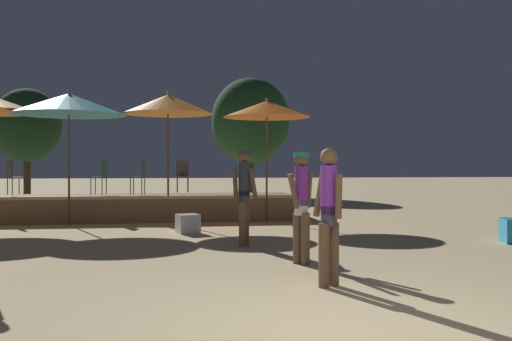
{
  "coord_description": "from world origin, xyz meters",
  "views": [
    {
      "loc": [
        -1.54,
        -4.73,
        1.44
      ],
      "look_at": [
        0.0,
        6.1,
        1.34
      ],
      "focal_mm": 40.0,
      "sensor_mm": 36.0,
      "label": 1
    }
  ],
  "objects": [
    {
      "name": "ground_plane",
      "position": [
        0.0,
        0.0,
        0.0
      ],
      "size": [
        120.0,
        120.0,
        0.0
      ],
      "primitive_type": "plane",
      "color": "#D1B784"
    },
    {
      "name": "wooden_deck",
      "position": [
        -2.46,
        11.23,
        0.3
      ],
      "size": [
        8.58,
        3.08,
        0.68
      ],
      "color": "olive",
      "rests_on": "ground"
    },
    {
      "name": "patio_umbrella_0",
      "position": [
        -4.07,
        9.47,
        2.91
      ],
      "size": [
        2.73,
        2.73,
        3.25
      ],
      "color": "brown",
      "rests_on": "ground"
    },
    {
      "name": "patio_umbrella_1",
      "position": [
        -1.71,
        9.78,
        2.98
      ],
      "size": [
        2.26,
        2.26,
        3.3
      ],
      "color": "brown",
      "rests_on": "ground"
    },
    {
      "name": "patio_umbrella_2",
      "position": [
        0.79,
        9.7,
        2.88
      ],
      "size": [
        2.24,
        2.24,
        3.18
      ],
      "color": "brown",
      "rests_on": "ground"
    },
    {
      "name": "cube_seat_1",
      "position": [
        -1.27,
        7.47,
        0.2
      ],
      "size": [
        0.55,
        0.55,
        0.4
      ],
      "rotation": [
        0.0,
        0.0,
        0.28
      ],
      "color": "white",
      "rests_on": "ground"
    },
    {
      "name": "person_1",
      "position": [
        0.28,
        3.4,
        0.91
      ],
      "size": [
        0.46,
        0.34,
        1.64
      ],
      "rotation": [
        0.0,
        0.0,
        2.16
      ],
      "color": "brown",
      "rests_on": "ground"
    },
    {
      "name": "person_2",
      "position": [
        -0.32,
        5.37,
        0.97
      ],
      "size": [
        0.46,
        0.28,
        1.72
      ],
      "rotation": [
        0.0,
        0.0,
        1.13
      ],
      "color": "brown",
      "rests_on": "ground"
    },
    {
      "name": "person_3",
      "position": [
        0.27,
        1.84,
        0.88
      ],
      "size": [
        0.3,
        0.45,
        1.65
      ],
      "rotation": [
        0.0,
        0.0,
        3.65
      ],
      "color": "brown",
      "rests_on": "ground"
    },
    {
      "name": "bistro_chair_0",
      "position": [
        -2.42,
        10.49,
        1.22
      ],
      "size": [
        0.42,
        0.41,
        0.9
      ],
      "rotation": [
        0.0,
        0.0,
        4.52
      ],
      "color": "#1E4C47",
      "rests_on": "wooden_deck"
    },
    {
      "name": "bistro_chair_1",
      "position": [
        -5.7,
        10.69,
        1.22
      ],
      "size": [
        0.48,
        0.48,
        0.9
      ],
      "rotation": [
        0.0,
        0.0,
        2.22
      ],
      "color": "#2D3338",
      "rests_on": "wooden_deck"
    },
    {
      "name": "bistro_chair_2",
      "position": [
        -3.43,
        10.57,
        1.22
      ],
      "size": [
        0.42,
        0.42,
        0.9
      ],
      "rotation": [
        0.0,
        0.0,
        4.47
      ],
      "color": "#1E4C47",
      "rests_on": "wooden_deck"
    },
    {
      "name": "bistro_chair_3",
      "position": [
        -1.33,
        11.63,
        1.22
      ],
      "size": [
        0.4,
        0.4,
        0.9
      ],
      "rotation": [
        0.0,
        0.0,
        0.03
      ],
      "color": "#47474C",
      "rests_on": "wooden_deck"
    },
    {
      "name": "frisbee_disc",
      "position": [
        0.67,
        3.08,
        0.02
      ],
      "size": [
        0.26,
        0.26,
        0.03
      ],
      "color": "#33B2D8",
      "rests_on": "ground"
    },
    {
      "name": "background_tree_0",
      "position": [
        -7.51,
        19.58,
        3.06
      ],
      "size": [
        2.73,
        2.73,
        4.57
      ],
      "color": "#3D2B1C",
      "rests_on": "ground"
    },
    {
      "name": "background_tree_1",
      "position": [
        1.99,
        21.88,
        3.54
      ],
      "size": [
        3.67,
        3.67,
        5.56
      ],
      "color": "#3D2B1C",
      "rests_on": "ground"
    }
  ]
}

